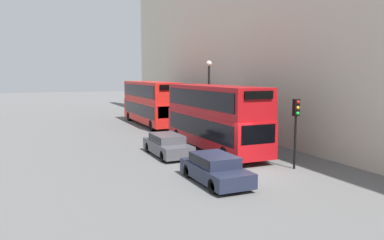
% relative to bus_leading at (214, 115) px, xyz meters
% --- Properties ---
extents(ground_plane, '(200.00, 200.00, 0.00)m').
position_rel_bus_leading_xyz_m(ground_plane, '(-1.60, -6.10, -2.39)').
color(ground_plane, '#5B5B5B').
extents(bus_leading, '(2.59, 10.51, 4.33)m').
position_rel_bus_leading_xyz_m(bus_leading, '(0.00, 0.00, 0.00)').
color(bus_leading, '#A80F14').
rests_on(bus_leading, ground).
extents(bus_second_in_queue, '(2.59, 11.36, 4.34)m').
position_rel_bus_leading_xyz_m(bus_second_in_queue, '(0.00, 14.11, 0.01)').
color(bus_second_in_queue, red).
rests_on(bus_second_in_queue, ground).
extents(car_dark_sedan, '(1.84, 4.30, 1.33)m').
position_rel_bus_leading_xyz_m(car_dark_sedan, '(-3.40, -6.77, -1.68)').
color(car_dark_sedan, '#1E2338').
rests_on(car_dark_sedan, ground).
extents(car_hatchback, '(1.82, 4.59, 1.33)m').
position_rel_bus_leading_xyz_m(car_hatchback, '(-3.40, -0.24, -1.68)').
color(car_hatchback, '#47474C').
rests_on(car_hatchback, ground).
extents(traffic_light, '(0.30, 0.36, 3.76)m').
position_rel_bus_leading_xyz_m(traffic_light, '(1.71, -6.18, 0.32)').
color(traffic_light, black).
rests_on(traffic_light, ground).
extents(street_lamp, '(0.44, 0.44, 6.15)m').
position_rel_bus_leading_xyz_m(street_lamp, '(2.13, 5.09, 1.44)').
color(street_lamp, black).
rests_on(street_lamp, ground).
extents(pedestrian, '(0.36, 0.36, 1.68)m').
position_rel_bus_leading_xyz_m(pedestrian, '(2.11, 8.02, -1.61)').
color(pedestrian, '#26262D').
rests_on(pedestrian, ground).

